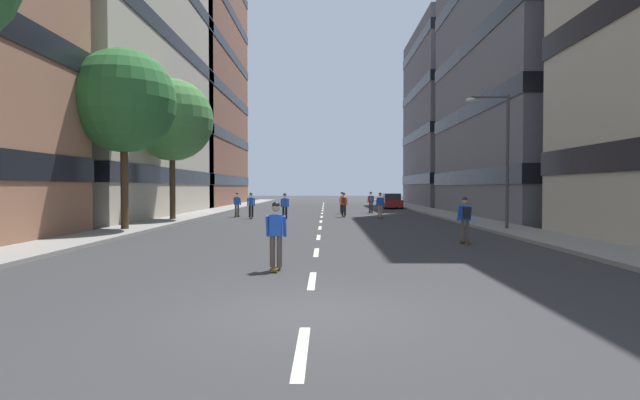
# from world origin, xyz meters

# --- Properties ---
(ground_plane) EXTENTS (178.52, 178.52, 0.00)m
(ground_plane) POSITION_xyz_m (0.00, 29.75, 0.00)
(ground_plane) COLOR #333335
(sidewalk_left) EXTENTS (2.51, 81.82, 0.14)m
(sidewalk_left) POSITION_xyz_m (-9.42, 33.47, 0.07)
(sidewalk_left) COLOR gray
(sidewalk_left) RESTS_ON ground_plane
(sidewalk_right) EXTENTS (2.51, 81.82, 0.14)m
(sidewalk_right) POSITION_xyz_m (9.42, 33.47, 0.07)
(sidewalk_right) COLOR gray
(sidewalk_right) RESTS_ON ground_plane
(lane_markings) EXTENTS (0.16, 67.20, 0.01)m
(lane_markings) POSITION_xyz_m (0.00, 30.50, 0.00)
(lane_markings) COLOR silver
(lane_markings) RESTS_ON ground_plane
(building_left_mid) EXTENTS (17.72, 23.98, 29.58)m
(building_left_mid) POSITION_xyz_m (-19.48, 28.81, 14.88)
(building_left_mid) COLOR #BCB29E
(building_left_mid) RESTS_ON ground_plane
(building_left_far) EXTENTS (17.72, 23.51, 34.29)m
(building_left_far) POSITION_xyz_m (-19.48, 50.55, 17.24)
(building_left_far) COLOR brown
(building_left_far) RESTS_ON ground_plane
(building_right_mid) EXTENTS (17.72, 21.44, 28.78)m
(building_right_mid) POSITION_xyz_m (19.48, 28.81, 14.48)
(building_right_mid) COLOR slate
(building_right_mid) RESTS_ON ground_plane
(building_right_far) EXTENTS (17.72, 17.83, 20.43)m
(building_right_far) POSITION_xyz_m (19.48, 50.55, 10.31)
(building_right_far) COLOR slate
(building_right_far) RESTS_ON ground_plane
(parked_car_near) EXTENTS (1.82, 4.40, 1.52)m
(parked_car_near) POSITION_xyz_m (6.97, 42.68, 0.70)
(parked_car_near) COLOR maroon
(parked_car_near) RESTS_ON ground_plane
(street_tree_near) EXTENTS (5.18, 5.18, 8.86)m
(street_tree_near) POSITION_xyz_m (-9.42, 23.31, 6.39)
(street_tree_near) COLOR #4C3823
(street_tree_near) RESTS_ON sidewalk_left
(street_tree_far) EXTENTS (4.97, 4.97, 8.65)m
(street_tree_far) POSITION_xyz_m (-9.42, 15.69, 6.29)
(street_tree_far) COLOR #4C3823
(street_tree_far) RESTS_ON sidewalk_left
(streetlamp_right) EXTENTS (2.13, 0.30, 6.50)m
(streetlamp_right) POSITION_xyz_m (8.81, 16.19, 4.14)
(streetlamp_right) COLOR #3F3F44
(streetlamp_right) RESTS_ON sidewalk_right
(skater_0) EXTENTS (0.54, 0.91, 1.78)m
(skater_0) POSITION_xyz_m (1.60, 27.72, 1.02)
(skater_0) COLOR brown
(skater_0) RESTS_ON ground_plane
(skater_1) EXTENTS (0.54, 0.91, 1.78)m
(skater_1) POSITION_xyz_m (5.61, 10.64, 1.02)
(skater_1) COLOR brown
(skater_1) RESTS_ON ground_plane
(skater_2) EXTENTS (0.54, 0.91, 1.78)m
(skater_2) POSITION_xyz_m (-2.33, 23.82, 0.98)
(skater_2) COLOR brown
(skater_2) RESTS_ON ground_plane
(skater_3) EXTENTS (0.56, 0.92, 1.78)m
(skater_3) POSITION_xyz_m (-4.80, 25.79, 0.98)
(skater_3) COLOR brown
(skater_3) RESTS_ON ground_plane
(skater_4) EXTENTS (0.54, 0.91, 1.78)m
(skater_4) POSITION_xyz_m (-0.97, 4.42, 0.98)
(skater_4) COLOR brown
(skater_4) RESTS_ON ground_plane
(skater_5) EXTENTS (0.56, 0.92, 1.78)m
(skater_5) POSITION_xyz_m (-6.11, 27.73, 0.98)
(skater_5) COLOR brown
(skater_5) RESTS_ON ground_plane
(skater_6) EXTENTS (0.55, 0.92, 1.78)m
(skater_6) POSITION_xyz_m (4.05, 26.16, 0.98)
(skater_6) COLOR brown
(skater_6) RESTS_ON ground_plane
(skater_7) EXTENTS (0.54, 0.91, 1.78)m
(skater_7) POSITION_xyz_m (1.62, 32.48, 1.02)
(skater_7) COLOR brown
(skater_7) RESTS_ON ground_plane
(skater_8) EXTENTS (0.56, 0.92, 1.78)m
(skater_8) POSITION_xyz_m (4.08, 33.68, 1.02)
(skater_8) COLOR brown
(skater_8) RESTS_ON ground_plane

